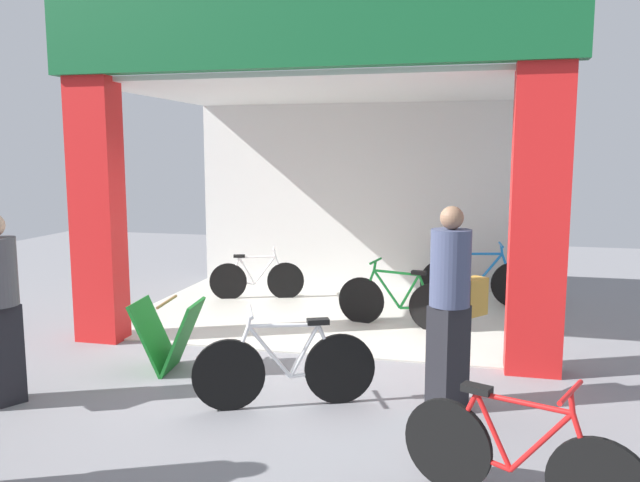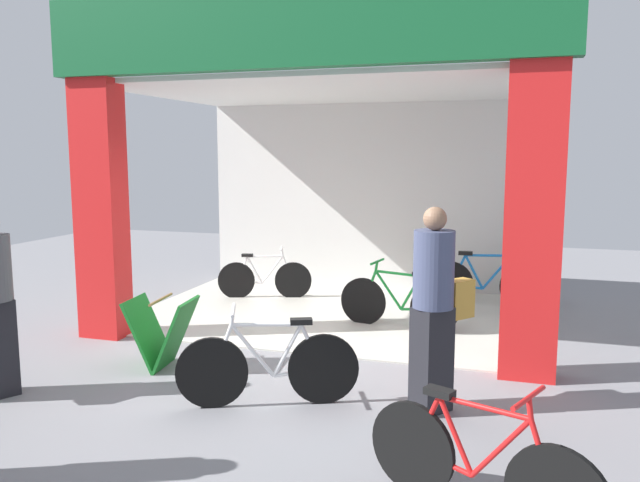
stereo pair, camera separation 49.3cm
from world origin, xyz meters
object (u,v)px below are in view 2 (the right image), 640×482
(bicycle_inside_2, at_px, (486,283))
(bicycle_parked_0, at_px, (269,367))
(pedestrian_2, at_px, (435,306))
(bicycle_inside_1, at_px, (264,278))
(bicycle_parked_1, at_px, (478,465))
(sandwich_board_sign, at_px, (162,333))
(bicycle_inside_0, at_px, (398,302))

(bicycle_inside_2, xyz_separation_m, bicycle_parked_0, (-1.66, -4.27, -0.01))
(bicycle_inside_2, xyz_separation_m, pedestrian_2, (-0.26, -3.94, 0.56))
(bicycle_inside_1, distance_m, bicycle_parked_1, 6.22)
(bicycle_parked_1, relative_size, pedestrian_2, 0.82)
(sandwich_board_sign, relative_size, pedestrian_2, 0.42)
(bicycle_parked_0, distance_m, sandwich_board_sign, 1.57)
(bicycle_inside_2, relative_size, pedestrian_2, 0.94)
(bicycle_parked_1, distance_m, sandwich_board_sign, 3.81)
(bicycle_parked_0, xyz_separation_m, pedestrian_2, (1.40, 0.33, 0.57))
(bicycle_inside_2, xyz_separation_m, sandwich_board_sign, (-3.10, -3.65, -0.00))
(bicycle_inside_2, bearing_deg, bicycle_inside_0, -124.28)
(bicycle_parked_0, relative_size, sandwich_board_sign, 2.02)
(bicycle_parked_0, bearing_deg, pedestrian_2, 13.41)
(bicycle_parked_0, distance_m, pedestrian_2, 1.55)
(bicycle_parked_0, bearing_deg, bicycle_inside_2, 68.80)
(bicycle_parked_1, bearing_deg, bicycle_inside_1, 124.26)
(bicycle_inside_2, bearing_deg, sandwich_board_sign, -130.31)
(bicycle_inside_0, bearing_deg, bicycle_inside_2, 55.72)
(pedestrian_2, bearing_deg, bicycle_inside_0, 107.01)
(bicycle_inside_1, bearing_deg, bicycle_parked_1, -55.74)
(bicycle_inside_0, bearing_deg, bicycle_inside_1, 154.47)
(bicycle_inside_0, height_order, bicycle_parked_0, bicycle_parked_0)
(bicycle_inside_1, height_order, pedestrian_2, pedestrian_2)
(bicycle_inside_1, distance_m, bicycle_parked_0, 4.20)
(bicycle_inside_2, height_order, pedestrian_2, pedestrian_2)
(sandwich_board_sign, bearing_deg, pedestrian_2, -5.72)
(bicycle_inside_0, relative_size, pedestrian_2, 0.87)
(bicycle_inside_1, bearing_deg, bicycle_parked_0, -67.28)
(bicycle_inside_0, height_order, bicycle_inside_2, bicycle_inside_2)
(bicycle_parked_1, bearing_deg, pedestrian_2, 106.61)
(bicycle_inside_0, bearing_deg, pedestrian_2, -72.99)
(pedestrian_2, bearing_deg, bicycle_inside_1, 130.48)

